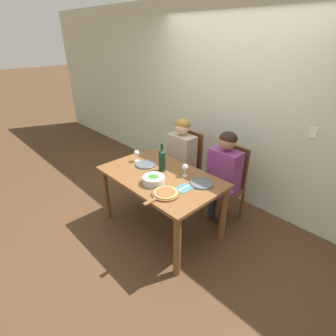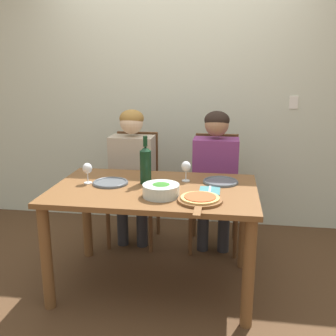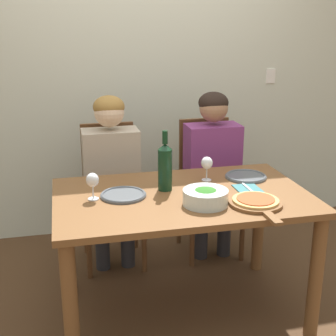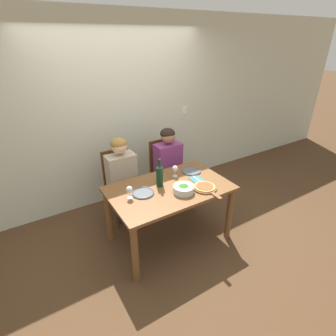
{
  "view_description": "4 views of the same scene",
  "coord_description": "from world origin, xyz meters",
  "px_view_note": "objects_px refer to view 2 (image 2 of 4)",
  "views": [
    {
      "loc": [
        1.99,
        -1.77,
        2.23
      ],
      "look_at": [
        0.13,
        -0.01,
        0.91
      ],
      "focal_mm": 28.0,
      "sensor_mm": 36.0,
      "label": 1
    },
    {
      "loc": [
        0.49,
        -2.58,
        1.6
      ],
      "look_at": [
        0.1,
        -0.03,
        0.92
      ],
      "focal_mm": 42.0,
      "sensor_mm": 36.0,
      "label": 2
    },
    {
      "loc": [
        -0.63,
        -2.38,
        1.7
      ],
      "look_at": [
        -0.09,
        -0.03,
        0.93
      ],
      "focal_mm": 50.0,
      "sensor_mm": 36.0,
      "label": 3
    },
    {
      "loc": [
        -1.41,
        -2.25,
        2.37
      ],
      "look_at": [
        0.06,
        0.13,
        0.94
      ],
      "focal_mm": 28.0,
      "sensor_mm": 36.0,
      "label": 4
    }
  ],
  "objects_px": {
    "broccoli_bowl": "(161,190)",
    "pizza_on_board": "(200,200)",
    "wine_glass_right": "(186,167)",
    "chair_left": "(136,185)",
    "wine_glass_left": "(87,169)",
    "chair_right": "(215,188)",
    "person_man": "(215,169)",
    "dinner_plate_right": "(221,181)",
    "wine_bottle": "(146,164)",
    "person_woman": "(132,165)",
    "dinner_plate_left": "(110,183)",
    "fork_on_napkin": "(210,191)"
  },
  "relations": [
    {
      "from": "broccoli_bowl",
      "to": "pizza_on_board",
      "type": "bearing_deg",
      "value": -15.08
    },
    {
      "from": "broccoli_bowl",
      "to": "wine_glass_right",
      "type": "height_order",
      "value": "wine_glass_right"
    },
    {
      "from": "chair_left",
      "to": "wine_glass_left",
      "type": "relative_size",
      "value": 6.61
    },
    {
      "from": "chair_right",
      "to": "person_man",
      "type": "distance_m",
      "value": 0.24
    },
    {
      "from": "broccoli_bowl",
      "to": "dinner_plate_right",
      "type": "relative_size",
      "value": 0.94
    },
    {
      "from": "wine_glass_left",
      "to": "broccoli_bowl",
      "type": "bearing_deg",
      "value": -20.0
    },
    {
      "from": "person_man",
      "to": "wine_bottle",
      "type": "relative_size",
      "value": 3.52
    },
    {
      "from": "chair_left",
      "to": "dinner_plate_right",
      "type": "distance_m",
      "value": 1.02
    },
    {
      "from": "wine_bottle",
      "to": "wine_glass_left",
      "type": "xyz_separation_m",
      "value": [
        -0.42,
        -0.06,
        -0.04
      ]
    },
    {
      "from": "person_woman",
      "to": "pizza_on_board",
      "type": "relative_size",
      "value": 2.88
    },
    {
      "from": "person_woman",
      "to": "dinner_plate_right",
      "type": "relative_size",
      "value": 4.79
    },
    {
      "from": "broccoli_bowl",
      "to": "pizza_on_board",
      "type": "xyz_separation_m",
      "value": [
        0.26,
        -0.07,
        -0.03
      ]
    },
    {
      "from": "person_man",
      "to": "wine_glass_right",
      "type": "relative_size",
      "value": 8.11
    },
    {
      "from": "chair_left",
      "to": "person_man",
      "type": "bearing_deg",
      "value": -9.26
    },
    {
      "from": "wine_glass_left",
      "to": "chair_left",
      "type": "bearing_deg",
      "value": 77.3
    },
    {
      "from": "chair_left",
      "to": "broccoli_bowl",
      "type": "xyz_separation_m",
      "value": [
        0.4,
        -0.97,
        0.28
      ]
    },
    {
      "from": "wine_bottle",
      "to": "dinner_plate_left",
      "type": "distance_m",
      "value": 0.29
    },
    {
      "from": "broccoli_bowl",
      "to": "person_man",
      "type": "bearing_deg",
      "value": 69.09
    },
    {
      "from": "person_man",
      "to": "pizza_on_board",
      "type": "bearing_deg",
      "value": -94.04
    },
    {
      "from": "person_woman",
      "to": "wine_bottle",
      "type": "xyz_separation_m",
      "value": [
        0.24,
        -0.58,
        0.17
      ]
    },
    {
      "from": "broccoli_bowl",
      "to": "wine_glass_left",
      "type": "height_order",
      "value": "wine_glass_left"
    },
    {
      "from": "chair_right",
      "to": "broccoli_bowl",
      "type": "xyz_separation_m",
      "value": [
        -0.32,
        -0.97,
        0.28
      ]
    },
    {
      "from": "person_man",
      "to": "broccoli_bowl",
      "type": "xyz_separation_m",
      "value": [
        -0.32,
        -0.85,
        0.07
      ]
    },
    {
      "from": "chair_right",
      "to": "wine_glass_right",
      "type": "distance_m",
      "value": 0.72
    },
    {
      "from": "chair_right",
      "to": "wine_glass_left",
      "type": "relative_size",
      "value": 6.61
    },
    {
      "from": "wine_bottle",
      "to": "dinner_plate_left",
      "type": "height_order",
      "value": "wine_bottle"
    },
    {
      "from": "wine_bottle",
      "to": "wine_glass_left",
      "type": "relative_size",
      "value": 2.31
    },
    {
      "from": "person_woman",
      "to": "dinner_plate_right",
      "type": "xyz_separation_m",
      "value": [
        0.78,
        -0.48,
        0.03
      ]
    },
    {
      "from": "chair_left",
      "to": "wine_bottle",
      "type": "relative_size",
      "value": 2.87
    },
    {
      "from": "person_man",
      "to": "broccoli_bowl",
      "type": "bearing_deg",
      "value": -110.91
    },
    {
      "from": "pizza_on_board",
      "to": "wine_glass_right",
      "type": "relative_size",
      "value": 2.82
    },
    {
      "from": "person_man",
      "to": "dinner_plate_right",
      "type": "relative_size",
      "value": 4.79
    },
    {
      "from": "chair_left",
      "to": "broccoli_bowl",
      "type": "height_order",
      "value": "chair_left"
    },
    {
      "from": "chair_left",
      "to": "fork_on_napkin",
      "type": "distance_m",
      "value": 1.1
    },
    {
      "from": "person_woman",
      "to": "wine_bottle",
      "type": "distance_m",
      "value": 0.65
    },
    {
      "from": "dinner_plate_left",
      "to": "wine_glass_right",
      "type": "xyz_separation_m",
      "value": [
        0.53,
        0.15,
        0.1
      ]
    },
    {
      "from": "chair_left",
      "to": "chair_right",
      "type": "relative_size",
      "value": 1.0
    },
    {
      "from": "broccoli_bowl",
      "to": "pizza_on_board",
      "type": "distance_m",
      "value": 0.27
    },
    {
      "from": "person_man",
      "to": "wine_glass_right",
      "type": "xyz_separation_m",
      "value": [
        -0.2,
        -0.48,
        0.13
      ]
    },
    {
      "from": "wine_bottle",
      "to": "dinner_plate_left",
      "type": "xyz_separation_m",
      "value": [
        -0.25,
        -0.05,
        -0.13
      ]
    },
    {
      "from": "dinner_plate_right",
      "to": "wine_glass_right",
      "type": "height_order",
      "value": "wine_glass_right"
    },
    {
      "from": "chair_right",
      "to": "person_man",
      "type": "bearing_deg",
      "value": -90.0
    },
    {
      "from": "pizza_on_board",
      "to": "wine_glass_right",
      "type": "xyz_separation_m",
      "value": [
        -0.14,
        0.44,
        0.09
      ]
    },
    {
      "from": "pizza_on_board",
      "to": "dinner_plate_left",
      "type": "bearing_deg",
      "value": 156.68
    },
    {
      "from": "pizza_on_board",
      "to": "wine_glass_right",
      "type": "bearing_deg",
      "value": 107.18
    },
    {
      "from": "broccoli_bowl",
      "to": "pizza_on_board",
      "type": "height_order",
      "value": "broccoli_bowl"
    },
    {
      "from": "person_man",
      "to": "dinner_plate_right",
      "type": "xyz_separation_m",
      "value": [
        0.05,
        -0.48,
        0.03
      ]
    },
    {
      "from": "person_man",
      "to": "fork_on_napkin",
      "type": "relative_size",
      "value": 6.8
    },
    {
      "from": "broccoli_bowl",
      "to": "wine_glass_right",
      "type": "distance_m",
      "value": 0.39
    },
    {
      "from": "broccoli_bowl",
      "to": "dinner_plate_left",
      "type": "xyz_separation_m",
      "value": [
        -0.41,
        0.22,
        -0.03
      ]
    }
  ]
}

